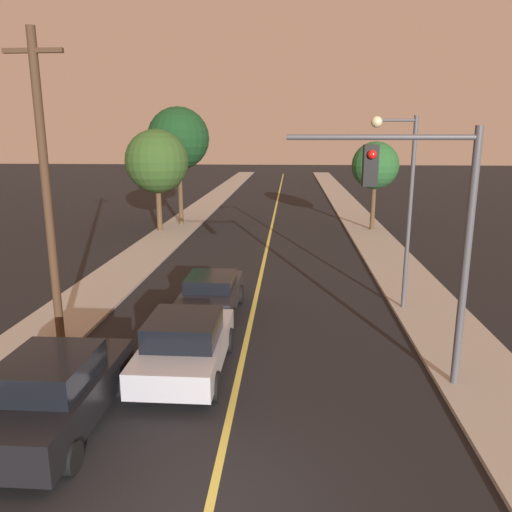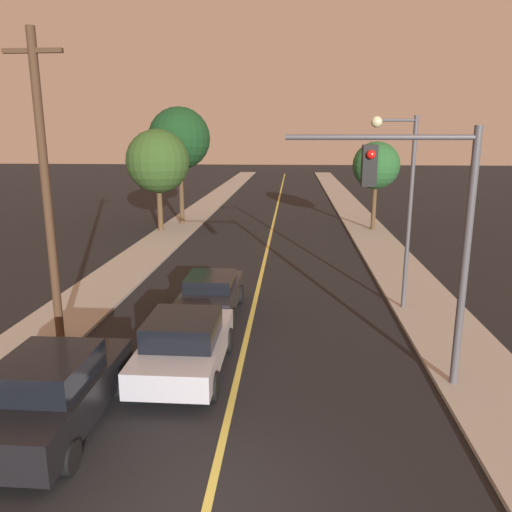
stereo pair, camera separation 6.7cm
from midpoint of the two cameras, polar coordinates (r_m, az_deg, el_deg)
name	(u,v)px [view 2 (the right image)]	position (r m, az deg, el deg)	size (l,w,h in m)	color
ground_plane	(206,511)	(9.07, -5.47, -27.00)	(200.00, 200.00, 0.00)	black
road_surface	(277,206)	(43.20, 2.49, 5.71)	(9.66, 80.00, 0.01)	black
sidewalk_left	(207,205)	(43.80, -5.53, 5.84)	(2.50, 80.00, 0.12)	#9E998E
sidewalk_right	(349,206)	(43.44, 10.57, 5.61)	(2.50, 80.00, 0.12)	#9E998E
car_near_lane_front	(184,344)	(12.87, -8.03, -9.91)	(2.06, 4.25, 1.56)	#A5A8B2
car_near_lane_second	(211,293)	(16.79, -5.00, -4.29)	(1.86, 3.98, 1.43)	black
car_outer_lane_front	(53,392)	(11.25, -22.00, -14.22)	(1.98, 4.36, 1.67)	black
traffic_signal_mast	(426,216)	(11.78, 19.06, 4.34)	(4.20, 0.42, 5.99)	#47474C
streetlamp_right	(401,187)	(17.16, 16.30, 7.58)	(1.49, 0.36, 6.41)	#47474C
utility_pole_left	(46,187)	(14.88, -22.77, 7.30)	(1.60, 0.24, 8.50)	#422D1E
tree_left_near	(179,139)	(33.78, -8.69, 13.12)	(4.03, 4.03, 7.64)	#4C3823
tree_left_far	(158,161)	(31.52, -11.10, 10.57)	(3.85, 3.85, 6.20)	#4C3823
tree_right_near	(376,166)	(32.14, 13.62, 9.99)	(2.90, 2.90, 5.46)	#4C3823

